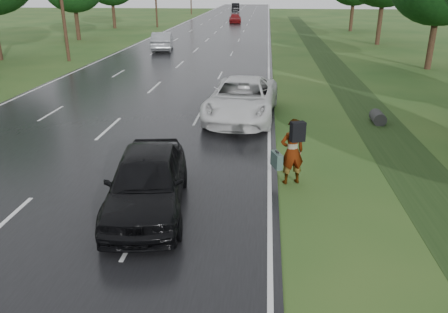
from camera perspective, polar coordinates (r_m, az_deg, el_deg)
ground at (r=12.49m, az=-27.07°, el=-8.15°), size 220.00×220.00×0.00m
road at (r=54.70m, az=-1.51°, el=15.55°), size 14.00×180.00×0.04m
edge_stripe_east at (r=54.31m, az=5.85°, el=15.44°), size 0.12×180.00×0.01m
edge_stripe_west at (r=55.91m, az=-8.66°, el=15.48°), size 0.12×180.00×0.01m
center_line at (r=54.70m, az=-1.51°, el=15.58°), size 0.12×180.00×0.01m
drainage_ditch at (r=28.73m, az=15.52°, el=9.40°), size 2.20×120.00×0.56m
pedestrian at (r=13.20m, az=8.82°, el=0.74°), size 1.07×0.83×2.05m
white_pickup at (r=19.78m, az=2.36°, el=7.54°), size 3.36×6.49×1.75m
dark_sedan at (r=11.68m, az=-10.01°, el=-3.14°), size 2.62×5.13×1.67m
silver_sedan at (r=41.95m, az=-8.04°, el=14.69°), size 2.44×5.16×1.63m
far_car_red at (r=72.78m, az=1.46°, el=17.57°), size 2.19×4.73×1.34m
far_car_dark at (r=109.09m, az=1.49°, el=18.97°), size 2.32×5.30×1.69m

